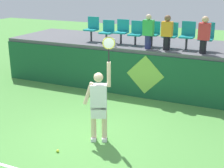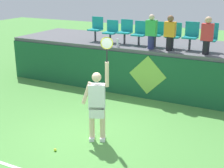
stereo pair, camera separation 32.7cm
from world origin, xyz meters
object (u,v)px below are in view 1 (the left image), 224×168
at_px(stadium_chair_5, 170,34).
at_px(stadium_chair_0, 92,28).
at_px(stadium_chair_2, 122,30).
at_px(spectator_1, 204,34).
at_px(stadium_chair_3, 136,32).
at_px(stadium_chair_4, 153,32).
at_px(tennis_player, 99,103).
at_px(stadium_chair_1, 107,30).
at_px(spectator_0, 148,31).
at_px(stadium_chair_7, 206,36).
at_px(tennis_ball, 58,151).
at_px(spectator_2, 167,32).
at_px(stadium_chair_6, 188,34).
at_px(water_bottle, 114,43).

bearing_deg(stadium_chair_5, stadium_chair_0, 179.98).
bearing_deg(stadium_chair_2, stadium_chair_5, 0.01).
bearing_deg(spectator_1, stadium_chair_3, 168.84).
distance_m(stadium_chair_4, stadium_chair_5, 0.60).
relative_size(tennis_player, stadium_chair_1, 3.25).
height_order(stadium_chair_2, spectator_0, spectator_0).
bearing_deg(stadium_chair_0, stadium_chair_7, 0.09).
bearing_deg(spectator_1, stadium_chair_7, 90.00).
distance_m(tennis_ball, stadium_chair_5, 5.50).
relative_size(stadium_chair_4, spectator_2, 0.75).
distance_m(stadium_chair_4, stadium_chair_6, 1.16).
bearing_deg(spectator_0, tennis_ball, -96.79).
height_order(tennis_ball, stadium_chair_0, stadium_chair_0).
height_order(stadium_chair_7, spectator_2, spectator_2).
xyz_separation_m(stadium_chair_1, spectator_1, (3.43, -0.46, 0.17)).
xyz_separation_m(tennis_ball, stadium_chair_6, (1.70, 5.00, 2.03)).
distance_m(tennis_ball, stadium_chair_0, 5.67).
bearing_deg(spectator_1, tennis_ball, -116.75).
xyz_separation_m(stadium_chair_5, spectator_0, (-0.60, -0.46, 0.12)).
bearing_deg(stadium_chair_7, tennis_player, -112.61).
relative_size(stadium_chair_6, spectator_0, 0.79).
bearing_deg(tennis_player, spectator_1, 64.83).
relative_size(stadium_chair_2, stadium_chair_5, 1.01).
relative_size(tennis_ball, spectator_2, 0.06).
bearing_deg(stadium_chair_0, tennis_ball, -70.73).
bearing_deg(stadium_chair_0, stadium_chair_4, -0.06).
bearing_deg(spectator_1, stadium_chair_6, 141.78).
relative_size(stadium_chair_6, stadium_chair_7, 1.00).
bearing_deg(spectator_0, spectator_1, 0.05).
distance_m(stadium_chair_3, spectator_2, 1.27).
distance_m(tennis_player, spectator_0, 3.81).
bearing_deg(stadium_chair_5, spectator_1, -21.78).
distance_m(stadium_chair_7, spectator_1, 0.48).
relative_size(stadium_chair_0, stadium_chair_1, 1.11).
height_order(stadium_chair_2, stadium_chair_5, stadium_chair_2).
bearing_deg(tennis_player, stadium_chair_2, 105.95).
height_order(water_bottle, stadium_chair_7, stadium_chair_7).
distance_m(stadium_chair_1, stadium_chair_6, 2.84).
height_order(stadium_chair_3, stadium_chair_6, stadium_chair_6).
relative_size(tennis_player, stadium_chair_5, 3.08).
xyz_separation_m(tennis_ball, stadium_chair_3, (-0.04, 5.00, 1.98)).
bearing_deg(stadium_chair_7, tennis_ball, -114.58).
relative_size(stadium_chair_2, stadium_chair_4, 1.01).
bearing_deg(stadium_chair_4, stadium_chair_2, 179.95).
bearing_deg(stadium_chair_6, tennis_player, -105.28).
xyz_separation_m(stadium_chair_5, stadium_chair_7, (1.14, 0.01, 0.02)).
bearing_deg(spectator_0, tennis_player, -89.23).
xyz_separation_m(stadium_chair_3, spectator_0, (0.58, -0.46, 0.14)).
height_order(stadium_chair_1, stadium_chair_5, stadium_chair_5).
relative_size(tennis_player, stadium_chair_4, 3.07).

